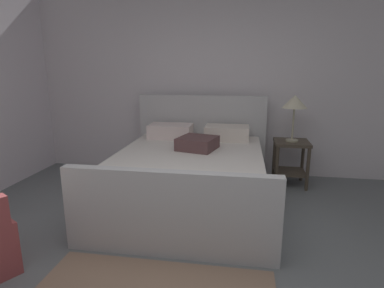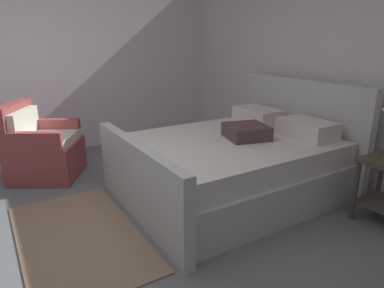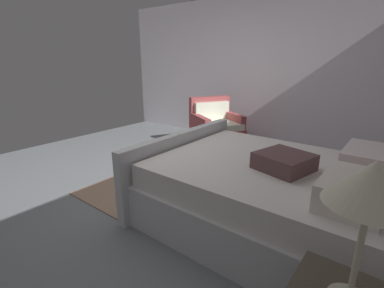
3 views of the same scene
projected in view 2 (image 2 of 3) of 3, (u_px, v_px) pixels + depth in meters
ground_plane at (94, 249)px, 2.75m from camera, size 5.36×5.54×0.02m
wall_back at (339, 67)px, 3.77m from camera, size 5.48×0.12×2.60m
wall_side_left at (26, 62)px, 4.58m from camera, size 0.12×5.66×2.60m
bed at (234, 163)px, 3.63m from camera, size 1.79×2.17×1.16m
armchair at (42, 149)px, 4.06m from camera, size 0.99×1.00×0.90m
area_rug at (79, 236)px, 2.90m from camera, size 1.69×0.93×0.01m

